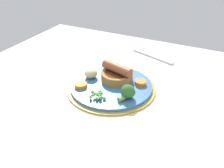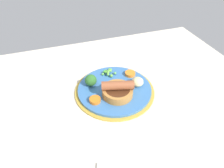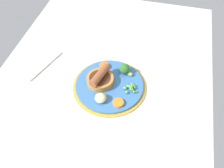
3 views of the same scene
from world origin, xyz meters
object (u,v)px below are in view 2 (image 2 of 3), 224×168
at_px(dinner_plate, 115,90).
at_px(pea_pile, 109,72).
at_px(sausage_pudding, 118,91).
at_px(broccoli_floret_near, 91,80).
at_px(potato_chunk_0, 137,82).
at_px(carrot_slice_0, 130,74).
at_px(carrot_slice_1, 95,100).
at_px(fork, 137,167).

distance_m(dinner_plate, pea_pile, 0.08).
bearing_deg(sausage_pudding, broccoli_floret_near, -34.54).
height_order(potato_chunk_0, carrot_slice_0, potato_chunk_0).
bearing_deg(pea_pile, carrot_slice_1, 55.42).
bearing_deg(carrot_slice_1, broccoli_floret_near, -95.57).
bearing_deg(broccoli_floret_near, carrot_slice_1, 15.77).
relative_size(sausage_pudding, fork, 0.57).
bearing_deg(broccoli_floret_near, sausage_pudding, 61.52).
bearing_deg(sausage_pudding, dinner_plate, -77.84).
distance_m(sausage_pudding, carrot_slice_0, 0.12).
height_order(pea_pile, broccoli_floret_near, broccoli_floret_near).
bearing_deg(fork, potato_chunk_0, -94.85).
bearing_deg(potato_chunk_0, carrot_slice_1, 10.89).
xyz_separation_m(potato_chunk_0, fork, (0.11, 0.26, -0.03)).
bearing_deg(carrot_slice_0, potato_chunk_0, 90.75).
relative_size(dinner_plate, fork, 1.47).
distance_m(broccoli_floret_near, carrot_slice_1, 0.08).
height_order(carrot_slice_0, fork, carrot_slice_0).
height_order(broccoli_floret_near, carrot_slice_0, broccoli_floret_near).
xyz_separation_m(dinner_plate, sausage_pudding, (0.00, 0.04, 0.03)).
relative_size(dinner_plate, carrot_slice_1, 7.70).
height_order(carrot_slice_1, fork, carrot_slice_1).
xyz_separation_m(dinner_plate, fork, (0.04, 0.27, -0.00)).
bearing_deg(sausage_pudding, carrot_slice_1, 17.42).
height_order(pea_pile, carrot_slice_0, pea_pile).
bearing_deg(pea_pile, carrot_slice_0, 159.26).
xyz_separation_m(broccoli_floret_near, carrot_slice_1, (0.01, 0.08, -0.01)).
bearing_deg(carrot_slice_1, dinner_plate, -152.28).
relative_size(pea_pile, carrot_slice_0, 1.42).
xyz_separation_m(sausage_pudding, carrot_slice_1, (0.08, 0.00, -0.01)).
distance_m(potato_chunk_0, fork, 0.28).
distance_m(pea_pile, broccoli_floret_near, 0.08).
bearing_deg(potato_chunk_0, dinner_plate, -8.19).
bearing_deg(broccoli_floret_near, dinner_plate, 80.24).
distance_m(carrot_slice_0, carrot_slice_1, 0.18).
bearing_deg(pea_pile, potato_chunk_0, 129.72).
height_order(dinner_plate, carrot_slice_0, carrot_slice_0).
height_order(broccoli_floret_near, fork, broccoli_floret_near).
xyz_separation_m(pea_pile, broccoli_floret_near, (0.07, 0.04, 0.01)).
relative_size(potato_chunk_0, fork, 0.22).
bearing_deg(potato_chunk_0, sausage_pudding, 18.83).
distance_m(dinner_plate, carrot_slice_0, 0.09).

